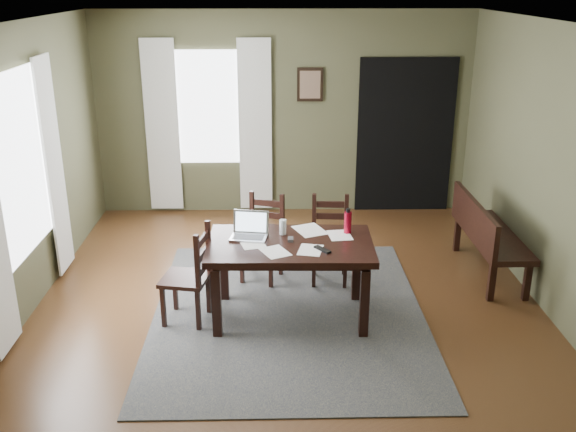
{
  "coord_description": "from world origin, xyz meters",
  "views": [
    {
      "loc": [
        -0.13,
        -5.51,
        3.06
      ],
      "look_at": [
        0.0,
        0.3,
        0.9
      ],
      "focal_mm": 40.0,
      "sensor_mm": 36.0,
      "label": 1
    }
  ],
  "objects_px": {
    "water_bottle": "(348,222)",
    "chair_back_left": "(263,239)",
    "laptop": "(250,230)",
    "dining_table": "(290,252)",
    "chair_back_right": "(330,241)",
    "chair_end": "(190,276)",
    "bench": "(485,231)"
  },
  "relations": [
    {
      "from": "dining_table",
      "to": "chair_back_right",
      "type": "xyz_separation_m",
      "value": [
        0.44,
        0.81,
        -0.23
      ]
    },
    {
      "from": "chair_back_right",
      "to": "laptop",
      "type": "bearing_deg",
      "value": -137.45
    },
    {
      "from": "chair_back_left",
      "to": "chair_back_right",
      "type": "xyz_separation_m",
      "value": [
        0.71,
        -0.06,
        -0.0
      ]
    },
    {
      "from": "bench",
      "to": "water_bottle",
      "type": "xyz_separation_m",
      "value": [
        -1.58,
        -0.7,
        0.39
      ]
    },
    {
      "from": "chair_back_left",
      "to": "bench",
      "type": "relative_size",
      "value": 0.62
    },
    {
      "from": "bench",
      "to": "laptop",
      "type": "relative_size",
      "value": 3.95
    },
    {
      "from": "chair_end",
      "to": "water_bottle",
      "type": "xyz_separation_m",
      "value": [
        1.48,
        0.28,
        0.42
      ]
    },
    {
      "from": "water_bottle",
      "to": "dining_table",
      "type": "bearing_deg",
      "value": -157.84
    },
    {
      "from": "dining_table",
      "to": "water_bottle",
      "type": "relative_size",
      "value": 6.29
    },
    {
      "from": "bench",
      "to": "laptop",
      "type": "height_order",
      "value": "laptop"
    },
    {
      "from": "chair_back_right",
      "to": "bench",
      "type": "distance_m",
      "value": 1.7
    },
    {
      "from": "dining_table",
      "to": "laptop",
      "type": "distance_m",
      "value": 0.44
    },
    {
      "from": "chair_back_left",
      "to": "water_bottle",
      "type": "xyz_separation_m",
      "value": [
        0.82,
        -0.65,
        0.43
      ]
    },
    {
      "from": "water_bottle",
      "to": "chair_end",
      "type": "bearing_deg",
      "value": -169.41
    },
    {
      "from": "dining_table",
      "to": "water_bottle",
      "type": "xyz_separation_m",
      "value": [
        0.55,
        0.22,
        0.21
      ]
    },
    {
      "from": "dining_table",
      "to": "chair_end",
      "type": "height_order",
      "value": "chair_end"
    },
    {
      "from": "chair_back_right",
      "to": "water_bottle",
      "type": "bearing_deg",
      "value": -74.87
    },
    {
      "from": "chair_back_left",
      "to": "chair_back_right",
      "type": "bearing_deg",
      "value": 14.66
    },
    {
      "from": "water_bottle",
      "to": "chair_back_left",
      "type": "bearing_deg",
      "value": 141.81
    },
    {
      "from": "chair_back_left",
      "to": "dining_table",
      "type": "bearing_deg",
      "value": -53.28
    },
    {
      "from": "chair_back_right",
      "to": "water_bottle",
      "type": "distance_m",
      "value": 0.74
    },
    {
      "from": "laptop",
      "to": "water_bottle",
      "type": "relative_size",
      "value": 1.53
    },
    {
      "from": "chair_end",
      "to": "chair_back_left",
      "type": "bearing_deg",
      "value": 155.23
    },
    {
      "from": "chair_back_right",
      "to": "bench",
      "type": "height_order",
      "value": "chair_back_right"
    },
    {
      "from": "chair_back_right",
      "to": "laptop",
      "type": "xyz_separation_m",
      "value": [
        -0.82,
        -0.65,
        0.38
      ]
    },
    {
      "from": "dining_table",
      "to": "chair_back_right",
      "type": "bearing_deg",
      "value": 62.89
    },
    {
      "from": "chair_end",
      "to": "chair_back_right",
      "type": "bearing_deg",
      "value": 133.09
    },
    {
      "from": "laptop",
      "to": "water_bottle",
      "type": "bearing_deg",
      "value": 13.19
    },
    {
      "from": "chair_back_left",
      "to": "chair_back_right",
      "type": "relative_size",
      "value": 1.0
    },
    {
      "from": "chair_end",
      "to": "bench",
      "type": "xyz_separation_m",
      "value": [
        3.06,
        0.98,
        0.03
      ]
    },
    {
      "from": "laptop",
      "to": "dining_table",
      "type": "bearing_deg",
      "value": -13.85
    },
    {
      "from": "dining_table",
      "to": "chair_back_left",
      "type": "xyz_separation_m",
      "value": [
        -0.27,
        0.87,
        -0.23
      ]
    }
  ]
}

